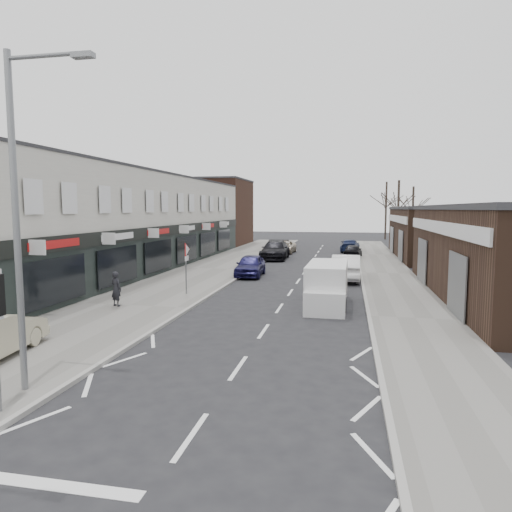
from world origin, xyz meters
The scene contains 19 objects.
ground centered at (0.00, 0.00, 0.00)m, with size 160.00×160.00×0.00m, color black.
pavement_left centered at (-6.75, 22.00, 0.06)m, with size 5.50×64.00×0.12m, color slate.
pavement_right centered at (5.75, 22.00, 0.06)m, with size 3.50×64.00×0.12m, color slate.
shop_terrace_left centered at (-13.50, 19.50, 3.55)m, with size 8.00×41.00×7.10m, color silver.
brick_block_far centered at (-13.50, 45.00, 4.00)m, with size 8.00×10.00×8.00m, color #44271D.
right_unit_far centered at (12.50, 34.00, 2.25)m, with size 10.00×16.00×4.50m, color #3D271B.
tree_far_a centered at (9.00, 48.00, 0.00)m, with size 3.60×3.60×8.00m, color #382D26, non-canonical shape.
tree_far_b centered at (11.50, 54.00, 0.00)m, with size 3.60×3.60×7.50m, color #382D26, non-canonical shape.
tree_far_c centered at (8.50, 60.00, 0.00)m, with size 3.60×3.60×8.50m, color #382D26, non-canonical shape.
street_lamp centered at (-4.53, -0.80, 4.62)m, with size 2.23×0.22×8.00m.
warning_sign centered at (-5.16, 12.00, 2.20)m, with size 0.12×0.80×2.70m.
white_van centered at (2.09, 11.12, 0.93)m, with size 1.86×5.10×1.98m.
pedestrian centered at (-7.25, 8.46, 0.91)m, with size 0.58×0.38×1.59m, color black.
parked_car_left_a centered at (-3.40, 19.54, 0.72)m, with size 1.71×4.25×1.45m, color #171544.
parked_car_left_b centered at (-3.40, 30.22, 0.82)m, with size 2.29×5.63×1.63m, color black.
parked_car_left_c centered at (-3.40, 35.85, 0.63)m, with size 2.10×4.56×1.27m, color #B8A993.
parked_car_right_a centered at (2.93, 19.08, 0.81)m, with size 1.72×4.93×1.63m, color silver.
parked_car_right_b centered at (3.50, 32.40, 0.64)m, with size 1.52×3.78×1.29m, color black.
parked_car_right_c centered at (3.27, 38.64, 0.66)m, with size 1.84×4.53×1.32m, color #131C3C.
Camera 1 is at (2.98, -10.25, 4.51)m, focal length 32.00 mm.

